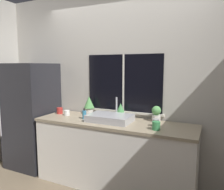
% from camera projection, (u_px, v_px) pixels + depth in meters
% --- Properties ---
extents(wall_back, '(8.00, 0.09, 2.70)m').
position_uv_depth(wall_back, '(124.00, 85.00, 3.15)').
color(wall_back, '#BCB7AD').
rests_on(wall_back, ground_plane).
extents(wall_left, '(0.06, 7.00, 2.70)m').
position_uv_depth(wall_left, '(50.00, 78.00, 4.76)').
color(wall_left, '#BCB7AD').
rests_on(wall_left, ground_plane).
extents(counter, '(2.14, 0.64, 0.89)m').
position_uv_depth(counter, '(114.00, 154.00, 2.93)').
color(counter, white).
rests_on(counter, ground_plane).
extents(refrigerator, '(0.69, 0.68, 1.66)m').
position_uv_depth(refrigerator, '(32.00, 115.00, 3.52)').
color(refrigerator, '#232328').
rests_on(refrigerator, ground_plane).
extents(sink, '(0.57, 0.42, 0.29)m').
position_uv_depth(sink, '(110.00, 118.00, 2.87)').
color(sink, '#ADADB2').
rests_on(sink, counter).
extents(potted_plant_left, '(0.16, 0.16, 0.27)m').
position_uv_depth(potted_plant_left, '(89.00, 104.00, 3.28)').
color(potted_plant_left, silver).
rests_on(potted_plant_left, counter).
extents(potted_plant_center, '(0.13, 0.13, 0.21)m').
position_uv_depth(potted_plant_center, '(121.00, 111.00, 3.07)').
color(potted_plant_center, silver).
rests_on(potted_plant_center, counter).
extents(potted_plant_right, '(0.12, 0.12, 0.21)m').
position_uv_depth(potted_plant_right, '(156.00, 114.00, 2.86)').
color(potted_plant_right, silver).
rests_on(potted_plant_right, counter).
extents(soap_bottle, '(0.05, 0.05, 0.15)m').
position_uv_depth(soap_bottle, '(84.00, 114.00, 3.00)').
color(soap_bottle, teal).
rests_on(soap_bottle, counter).
extents(mug_grey, '(0.08, 0.08, 0.09)m').
position_uv_depth(mug_grey, '(156.00, 123.00, 2.62)').
color(mug_grey, gray).
rests_on(mug_grey, counter).
extents(mug_green, '(0.09, 0.09, 0.10)m').
position_uv_depth(mug_green, '(156.00, 126.00, 2.49)').
color(mug_green, '#38844C').
rests_on(mug_green, counter).
extents(mug_white, '(0.08, 0.08, 0.08)m').
position_uv_depth(mug_white, '(67.00, 113.00, 3.22)').
color(mug_white, white).
rests_on(mug_white, counter).
extents(mug_red, '(0.09, 0.09, 0.09)m').
position_uv_depth(mug_red, '(60.00, 111.00, 3.34)').
color(mug_red, '#B72D28').
rests_on(mug_red, counter).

